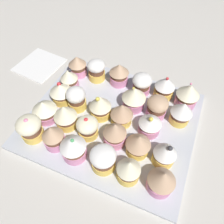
% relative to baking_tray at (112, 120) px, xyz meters
% --- Properties ---
extents(ground_plane, '(1.80, 1.80, 0.03)m').
position_rel_baking_tray_xyz_m(ground_plane, '(0.00, 0.00, -0.02)').
color(ground_plane, beige).
extents(baking_tray, '(0.45, 0.39, 0.01)m').
position_rel_baking_tray_xyz_m(baking_tray, '(0.00, 0.00, 0.00)').
color(baking_tray, silver).
rests_on(baking_tray, ground_plane).
extents(cupcake_0, '(0.06, 0.06, 0.08)m').
position_rel_baking_tray_xyz_m(cupcake_0, '(-0.17, -0.13, 0.04)').
color(cupcake_0, '#EFC651').
rests_on(cupcake_0, baking_tray).
extents(cupcake_1, '(0.05, 0.05, 0.08)m').
position_rel_baking_tray_xyz_m(cupcake_1, '(-0.10, -0.13, 0.04)').
color(cupcake_1, pink).
rests_on(cupcake_1, baking_tray).
extents(cupcake_2, '(0.06, 0.06, 0.08)m').
position_rel_baking_tray_xyz_m(cupcake_2, '(-0.04, -0.14, 0.05)').
color(cupcake_2, pink).
rests_on(cupcake_2, baking_tray).
extents(cupcake_3, '(0.06, 0.06, 0.07)m').
position_rel_baking_tray_xyz_m(cupcake_3, '(0.04, -0.14, 0.04)').
color(cupcake_3, '#EFC651').
rests_on(cupcake_3, baking_tray).
extents(cupcake_4, '(0.05, 0.05, 0.08)m').
position_rel_baking_tray_xyz_m(cupcake_4, '(0.10, -0.14, 0.04)').
color(cupcake_4, '#EFC651').
rests_on(cupcake_4, baking_tray).
extents(cupcake_5, '(0.06, 0.06, 0.07)m').
position_rel_baking_tray_xyz_m(cupcake_5, '(0.17, -0.13, 0.04)').
color(cupcake_5, pink).
rests_on(cupcake_5, baking_tray).
extents(cupcake_6, '(0.07, 0.07, 0.07)m').
position_rel_baking_tray_xyz_m(cupcake_6, '(-0.17, -0.07, 0.04)').
color(cupcake_6, pink).
rests_on(cupcake_6, baking_tray).
extents(cupcake_7, '(0.06, 0.06, 0.08)m').
position_rel_baking_tray_xyz_m(cupcake_7, '(-0.10, -0.07, 0.05)').
color(cupcake_7, '#EFC651').
rests_on(cupcake_7, baking_tray).
extents(cupcake_8, '(0.06, 0.06, 0.07)m').
position_rel_baking_tray_xyz_m(cupcake_8, '(-0.04, -0.07, 0.04)').
color(cupcake_8, '#EFC651').
rests_on(cupcake_8, baking_tray).
extents(cupcake_9, '(0.06, 0.06, 0.08)m').
position_rel_baking_tray_xyz_m(cupcake_9, '(0.03, -0.06, 0.04)').
color(cupcake_9, pink).
rests_on(cupcake_9, baking_tray).
extents(cupcake_10, '(0.06, 0.06, 0.07)m').
position_rel_baking_tray_xyz_m(cupcake_10, '(0.10, -0.07, 0.04)').
color(cupcake_10, '#EFC651').
rests_on(cupcake_10, baking_tray).
extents(cupcake_11, '(0.06, 0.06, 0.08)m').
position_rel_baking_tray_xyz_m(cupcake_11, '(0.16, -0.07, 0.05)').
color(cupcake_11, '#EFC651').
rests_on(cupcake_11, baking_tray).
extents(cupcake_12, '(0.07, 0.07, 0.07)m').
position_rel_baking_tray_xyz_m(cupcake_12, '(-0.16, 0.01, 0.04)').
color(cupcake_12, '#EFC651').
rests_on(cupcake_12, baking_tray).
extents(cupcake_13, '(0.06, 0.06, 0.07)m').
position_rel_baking_tray_xyz_m(cupcake_13, '(-0.11, 0.00, 0.04)').
color(cupcake_13, '#EFC651').
rests_on(cupcake_13, baking_tray).
extents(cupcake_14, '(0.06, 0.06, 0.08)m').
position_rel_baking_tray_xyz_m(cupcake_14, '(-0.03, -0.00, 0.05)').
color(cupcake_14, '#EFC651').
rests_on(cupcake_14, baking_tray).
extents(cupcake_15, '(0.06, 0.06, 0.07)m').
position_rel_baking_tray_xyz_m(cupcake_15, '(0.03, 0.00, 0.04)').
color(cupcake_15, '#EFC651').
rests_on(cupcake_15, baking_tray).
extents(cupcake_16, '(0.06, 0.06, 0.07)m').
position_rel_baking_tray_xyz_m(cupcake_16, '(0.11, -0.00, 0.04)').
color(cupcake_16, pink).
rests_on(cupcake_16, baking_tray).
extents(cupcake_17, '(0.05, 0.05, 0.07)m').
position_rel_baking_tray_xyz_m(cupcake_17, '(-0.17, 0.07, 0.04)').
color(cupcake_17, pink).
rests_on(cupcake_17, baking_tray).
extents(cupcake_18, '(0.07, 0.07, 0.08)m').
position_rel_baking_tray_xyz_m(cupcake_18, '(0.04, 0.06, 0.05)').
color(cupcake_18, pink).
rests_on(cupcake_18, baking_tray).
extents(cupcake_19, '(0.06, 0.06, 0.07)m').
position_rel_baking_tray_xyz_m(cupcake_19, '(0.11, 0.06, 0.04)').
color(cupcake_19, pink).
rests_on(cupcake_19, baking_tray).
extents(cupcake_20, '(0.06, 0.06, 0.07)m').
position_rel_baking_tray_xyz_m(cupcake_20, '(0.17, 0.07, 0.05)').
color(cupcake_20, '#EFC651').
rests_on(cupcake_20, baking_tray).
extents(cupcake_21, '(0.06, 0.06, 0.07)m').
position_rel_baking_tray_xyz_m(cupcake_21, '(-0.17, 0.13, 0.04)').
color(cupcake_21, pink).
rests_on(cupcake_21, baking_tray).
extents(cupcake_22, '(0.06, 0.06, 0.07)m').
position_rel_baking_tray_xyz_m(cupcake_22, '(-0.11, 0.13, 0.04)').
color(cupcake_22, '#EFC651').
rests_on(cupcake_22, baking_tray).
extents(cupcake_23, '(0.06, 0.06, 0.07)m').
position_rel_baking_tray_xyz_m(cupcake_23, '(-0.04, 0.14, 0.04)').
color(cupcake_23, pink).
rests_on(cupcake_23, baking_tray).
extents(cupcake_24, '(0.06, 0.06, 0.07)m').
position_rel_baking_tray_xyz_m(cupcake_24, '(0.04, 0.13, 0.04)').
color(cupcake_24, pink).
rests_on(cupcake_24, baking_tray).
extents(cupcake_25, '(0.06, 0.06, 0.08)m').
position_rel_baking_tray_xyz_m(cupcake_25, '(0.11, 0.14, 0.04)').
color(cupcake_25, '#EFC651').
rests_on(cupcake_25, baking_tray).
extents(cupcake_26, '(0.07, 0.07, 0.08)m').
position_rel_baking_tray_xyz_m(cupcake_26, '(0.18, 0.13, 0.05)').
color(cupcake_26, pink).
rests_on(cupcake_26, baking_tray).
extents(napkin, '(0.15, 0.16, 0.01)m').
position_rel_baking_tray_xyz_m(napkin, '(-0.33, 0.12, -0.00)').
color(napkin, white).
rests_on(napkin, ground_plane).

